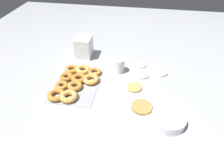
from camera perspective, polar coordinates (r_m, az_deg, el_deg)
ground_plane at (r=1.32m, az=4.61°, el=-0.89°), size 3.00×3.00×0.00m
pancake_0 at (r=1.15m, az=8.49°, el=-7.63°), size 0.12×0.12×0.01m
pancake_1 at (r=1.49m, az=7.87°, el=4.35°), size 0.10×0.10×0.01m
pancake_2 at (r=1.43m, az=13.66°, el=2.02°), size 0.09×0.09×0.02m
pancake_3 at (r=1.28m, az=6.39°, el=-2.12°), size 0.09×0.09×0.01m
pancake_4 at (r=1.39m, az=8.39°, el=1.57°), size 0.10×0.10×0.01m
pancake_5 at (r=1.22m, az=15.54°, el=-6.14°), size 0.09×0.09×0.01m
donut_tray at (r=1.32m, az=-10.32°, el=-0.44°), size 0.39×0.28×0.04m
batter_bowl at (r=1.10m, az=15.78°, el=-10.75°), size 0.18×0.18×0.05m
container_stack at (r=1.57m, az=-8.00°, el=9.29°), size 0.13×0.12×0.16m
paper_cup at (r=1.39m, az=2.04°, el=4.16°), size 0.07×0.07×0.10m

